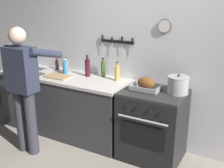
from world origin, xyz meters
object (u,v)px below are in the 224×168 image
bottle_wine_red (88,67)px  bottle_vinegar (66,66)px  bottle_olive_oil (103,69)px  person_cook (24,84)px  cutting_board (58,76)px  roasting_pan (146,84)px  bottle_cooking_oil (117,73)px  stove (152,125)px  bottle_dish_soap (65,68)px  bottle_soy_sauce (57,65)px  stock_pot (178,85)px

bottle_wine_red → bottle_vinegar: size_ratio=1.36×
bottle_olive_oil → person_cook: bearing=-124.2°
cutting_board → bottle_wine_red: size_ratio=1.16×
roasting_pan → bottle_wine_red: bottle_wine_red is taller
bottle_cooking_oil → bottle_vinegar: (-0.86, -0.00, -0.02)m
cutting_board → bottle_vinegar: (-0.04, 0.25, 0.09)m
roasting_pan → cutting_board: bearing=-176.0°
bottle_olive_oil → bottle_vinegar: (-0.59, -0.09, -0.02)m
bottle_wine_red → bottle_olive_oil: 0.22m
cutting_board → bottle_vinegar: size_ratio=1.57×
roasting_pan → bottle_cooking_oil: size_ratio=1.33×
stove → bottle_dish_soap: bearing=176.4°
roasting_pan → bottle_dish_soap: 1.32m
stove → bottle_cooking_oil: 0.84m
bottle_dish_soap → bottle_vinegar: size_ratio=1.00×
bottle_vinegar → person_cook: bearing=-92.2°
person_cook → cutting_board: size_ratio=4.61×
person_cook → bottle_soy_sauce: 0.92m
bottle_cooking_oil → bottle_soy_sauce: bearing=176.7°
cutting_board → bottle_vinegar: bearing=100.1°
stove → bottle_wine_red: size_ratio=2.89×
bottle_cooking_oil → bottle_olive_oil: 0.28m
bottle_wine_red → cutting_board: bearing=-144.9°
roasting_pan → bottle_dish_soap: size_ratio=1.53×
person_cook → bottle_wine_red: 0.92m
person_cook → stove: bearing=-67.6°
stock_pot → bottle_cooking_oil: 0.87m
cutting_board → bottle_soy_sauce: bearing=131.9°
bottle_soy_sauce → stock_pot: bearing=-4.4°
bottle_vinegar → bottle_soy_sauce: bottle_vinegar is taller
person_cook → bottle_olive_oil: 1.10m
stove → bottle_vinegar: (-1.46, 0.16, 0.55)m
bottle_cooking_oil → bottle_dish_soap: bearing=-174.8°
stock_pot → person_cook: bearing=-157.1°
roasting_pan → bottle_soy_sauce: 1.61m
roasting_pan → bottle_soy_sauce: (-1.59, 0.23, 0.00)m
roasting_pan → bottle_olive_oil: 0.80m
stove → stock_pot: stock_pot is taller
roasting_pan → stock_pot: stock_pot is taller
stock_pot → bottle_vinegar: 1.73m
stock_pot → bottle_wine_red: size_ratio=0.81×
bottle_wine_red → bottle_cooking_oil: bearing=1.7°
bottle_olive_oil → bottle_vinegar: size_ratio=1.18×
cutting_board → bottle_dish_soap: bottle_dish_soap is taller
bottle_olive_oil → bottle_vinegar: 0.59m
bottle_dish_soap → bottle_soy_sauce: bearing=153.6°
stock_pot → bottle_dish_soap: bearing=179.5°
person_cook → bottle_wine_red: person_cook is taller
bottle_olive_oil → bottle_vinegar: bearing=-171.8°
stove → bottle_cooking_oil: bearing=164.7°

